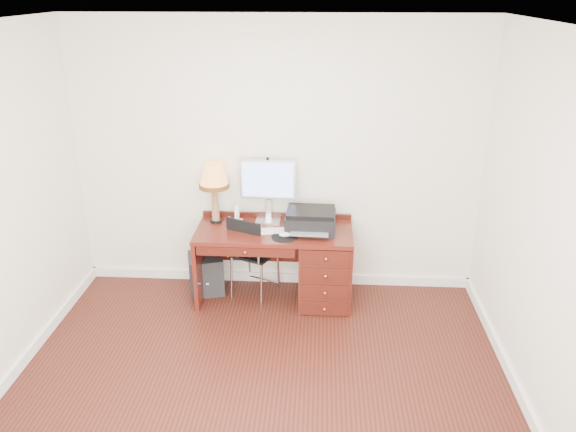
# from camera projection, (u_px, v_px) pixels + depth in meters

# --- Properties ---
(ground) EXTENTS (4.00, 4.00, 0.00)m
(ground) POSITION_uv_depth(u_px,v_px,m) (260.00, 390.00, 4.38)
(ground) COLOR black
(ground) RESTS_ON ground
(room_shell) EXTENTS (4.00, 4.00, 4.00)m
(room_shell) POSITION_uv_depth(u_px,v_px,m) (268.00, 338.00, 4.94)
(room_shell) COLOR white
(room_shell) RESTS_ON ground
(desk) EXTENTS (1.50, 0.67, 0.75)m
(desk) POSITION_uv_depth(u_px,v_px,m) (307.00, 262.00, 5.50)
(desk) COLOR #571A12
(desk) RESTS_ON ground
(monitor) EXTENTS (0.54, 0.18, 0.63)m
(monitor) POSITION_uv_depth(u_px,v_px,m) (268.00, 183.00, 5.45)
(monitor) COLOR silver
(monitor) RESTS_ON desk
(keyboard) EXTENTS (0.45, 0.19, 0.02)m
(keyboard) POSITION_uv_depth(u_px,v_px,m) (283.00, 231.00, 5.34)
(keyboard) COLOR white
(keyboard) RESTS_ON desk
(mouse_pad) EXTENTS (0.25, 0.25, 0.05)m
(mouse_pad) POSITION_uv_depth(u_px,v_px,m) (285.00, 236.00, 5.22)
(mouse_pad) COLOR black
(mouse_pad) RESTS_ON desk
(printer) EXTENTS (0.48, 0.38, 0.21)m
(printer) POSITION_uv_depth(u_px,v_px,m) (311.00, 220.00, 5.34)
(printer) COLOR black
(printer) RESTS_ON desk
(leg_lamp) EXTENTS (0.30, 0.30, 0.60)m
(leg_lamp) POSITION_uv_depth(u_px,v_px,m) (214.00, 179.00, 5.40)
(leg_lamp) COLOR black
(leg_lamp) RESTS_ON desk
(phone) EXTENTS (0.10, 0.10, 0.18)m
(phone) POSITION_uv_depth(u_px,v_px,m) (237.00, 218.00, 5.51)
(phone) COLOR white
(phone) RESTS_ON desk
(pen_cup) EXTENTS (0.08, 0.08, 0.11)m
(pen_cup) POSITION_uv_depth(u_px,v_px,m) (290.00, 220.00, 5.46)
(pen_cup) COLOR black
(pen_cup) RESTS_ON desk
(chair) EXTENTS (0.54, 0.55, 0.87)m
(chair) POSITION_uv_depth(u_px,v_px,m) (254.00, 249.00, 5.51)
(chair) COLOR black
(chair) RESTS_ON ground
(equipment_box) EXTENTS (0.42, 0.42, 0.40)m
(equipment_box) POSITION_uv_depth(u_px,v_px,m) (206.00, 273.00, 5.73)
(equipment_box) COLOR black
(equipment_box) RESTS_ON ground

